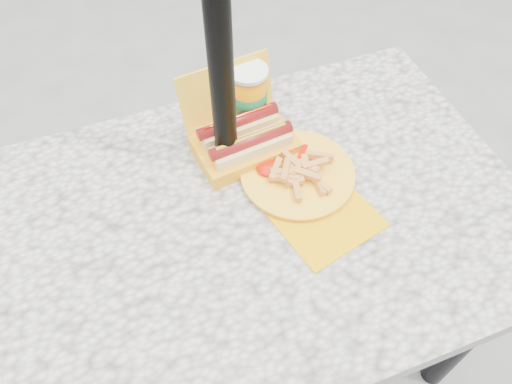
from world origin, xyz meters
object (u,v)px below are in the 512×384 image
object	(u,v)px
soda_cup	(249,98)
hotdog_box	(243,138)
umbrella_pole	(219,35)
fries_plate	(299,176)

from	to	relation	value
soda_cup	hotdog_box	bearing A→B (deg)	-119.04
hotdog_box	soda_cup	distance (m)	0.10
umbrella_pole	fries_plate	world-z (taller)	umbrella_pole
umbrella_pole	fries_plate	distance (m)	0.38
umbrella_pole	fries_plate	xyz separation A→B (m)	(0.13, -0.10, -0.34)
umbrella_pole	soda_cup	world-z (taller)	umbrella_pole
hotdog_box	fries_plate	distance (m)	0.16
umbrella_pole	soda_cup	xyz separation A→B (m)	(0.09, 0.10, -0.27)
soda_cup	fries_plate	bearing A→B (deg)	-78.28
umbrella_pole	fries_plate	bearing A→B (deg)	-37.87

